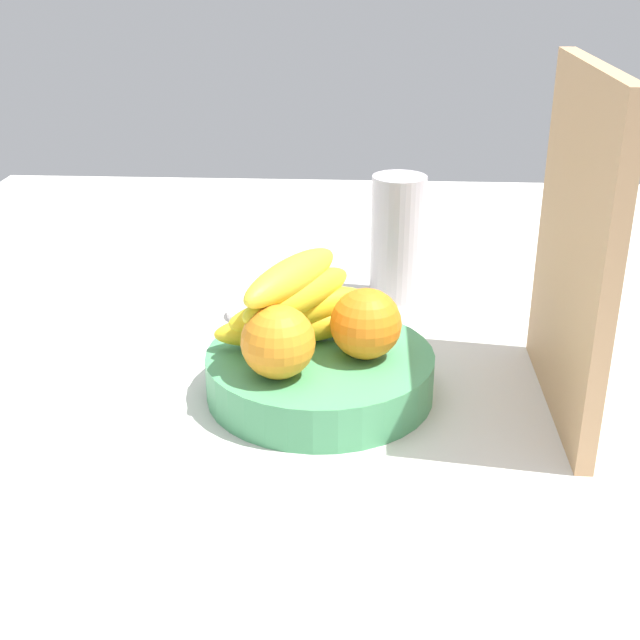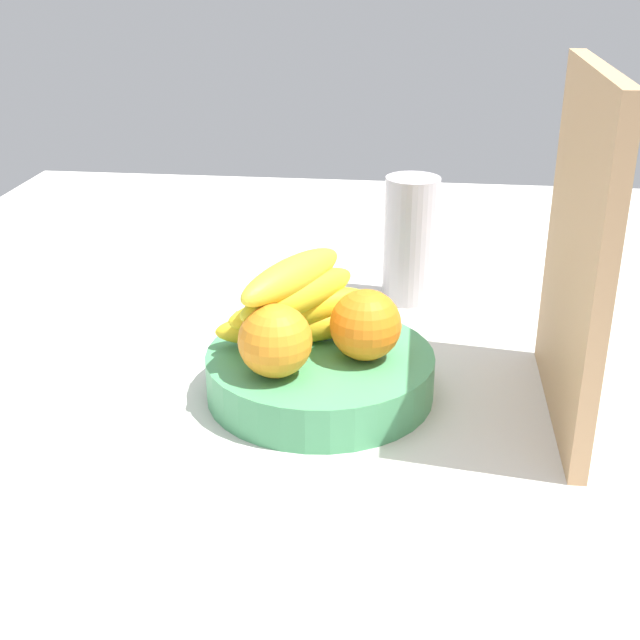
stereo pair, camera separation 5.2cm
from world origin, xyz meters
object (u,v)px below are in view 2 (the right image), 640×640
banana_bunch (297,302)px  cutting_board (577,253)px  thermos_tumbler (411,240)px  jar_lid (260,311)px  orange_front_right (305,303)px  orange_front_left (366,325)px  orange_center (275,341)px  fruit_bowl (320,374)px

banana_bunch → cutting_board: (2.47, 28.62, 7.69)cm
banana_bunch → thermos_tumbler: thermos_tumbler is taller
jar_lid → orange_front_right: bearing=27.5°
thermos_tumbler → orange_front_left: bearing=-8.0°
thermos_tumbler → orange_front_right: bearing=-25.2°
orange_front_left → cutting_board: bearing=88.8°
thermos_tumbler → jar_lid: 22.88cm
orange_front_left → banana_bunch: banana_bunch is taller
orange_front_right → thermos_tumbler: 26.72cm
orange_front_left → orange_center: size_ratio=1.00×
orange_front_right → cutting_board: cutting_board is taller
orange_center → cutting_board: size_ratio=0.21×
fruit_bowl → thermos_tumbler: (-29.03, 9.09, 6.26)cm
fruit_bowl → orange_front_left: bearing=85.5°
jar_lid → orange_front_left: bearing=36.2°
orange_front_left → banana_bunch: bearing=-104.9°
banana_bunch → cutting_board: 29.73cm
banana_bunch → jar_lid: (-19.28, -7.92, -9.79)cm
orange_front_right → fruit_bowl: bearing=25.3°
fruit_bowl → orange_center: 9.28cm
orange_front_left → jar_lid: bearing=-143.8°
orange_center → banana_bunch: banana_bunch is taller
fruit_bowl → orange_front_left: size_ratio=3.26×
orange_center → cutting_board: 31.58cm
orange_front_left → orange_front_right: same height
fruit_bowl → orange_front_right: bearing=-154.7°
orange_front_left → orange_center: same height
orange_front_right → jar_lid: bearing=-152.5°
thermos_tumbler → cutting_board: bearing=29.4°
fruit_bowl → orange_front_left: 8.07cm
banana_bunch → thermos_tumbler: size_ratio=1.04×
fruit_bowl → orange_front_left: (0.39, 4.95, 6.37)cm
banana_bunch → thermos_tumbler: (-27.38, 11.82, -1.55)cm
orange_front_right → orange_front_left: bearing=54.1°
orange_center → jar_lid: bearing=-165.8°
fruit_bowl → orange_front_right: 8.33cm
banana_bunch → thermos_tumbler: 29.86cm
orange_front_right → thermos_tumbler: bearing=154.8°
banana_bunch → jar_lid: 23.03cm
banana_bunch → orange_front_right: bearing=172.2°
thermos_tumbler → banana_bunch: bearing=-23.4°
orange_front_right → banana_bunch: (3.20, -0.44, 1.44)cm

